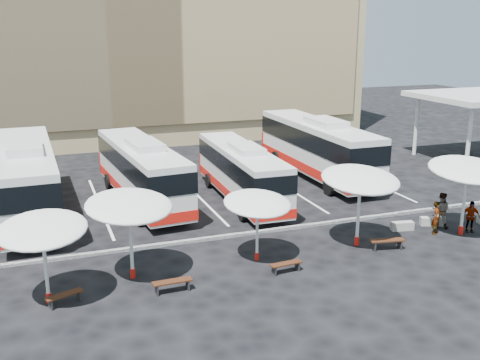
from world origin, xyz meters
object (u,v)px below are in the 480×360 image
object	(u,v)px
wood_bench_1	(172,283)
passenger_0	(437,218)
sunshade_4	(467,170)
bus_3	(317,146)
sunshade_1	(129,206)
sunshade_3	(360,180)
bus_2	(241,171)
sunshade_0	(42,230)
conc_bench_0	(402,226)
conc_bench_1	(431,221)
wood_bench_2	(286,265)
bus_1	(141,170)
wood_bench_3	(387,242)
bus_0	(27,177)
passenger_2	(470,217)
sunshade_2	(257,204)
wood_bench_0	(65,296)
passenger_1	(441,210)

from	to	relation	value
wood_bench_1	passenger_0	bearing A→B (deg)	6.96
sunshade_4	passenger_0	world-z (taller)	sunshade_4
bus_3	passenger_0	distance (m)	12.37
sunshade_1	sunshade_3	distance (m)	10.81
bus_2	wood_bench_1	bearing A→B (deg)	-121.06
sunshade_0	conc_bench_0	distance (m)	17.87
bus_3	conc_bench_0	size ratio (longest dim) A/B	11.41
conc_bench_0	conc_bench_1	world-z (taller)	conc_bench_1
sunshade_4	wood_bench_2	bearing A→B (deg)	-173.88
sunshade_0	wood_bench_2	distance (m)	10.05
sunshade_0	bus_1	bearing A→B (deg)	63.37
sunshade_4	wood_bench_1	distance (m)	15.65
bus_1	wood_bench_3	size ratio (longest dim) A/B	7.37
bus_0	conc_bench_1	size ratio (longest dim) A/B	11.55
conc_bench_1	passenger_0	world-z (taller)	passenger_0
sunshade_3	wood_bench_2	distance (m)	5.65
sunshade_3	passenger_2	bearing A→B (deg)	-3.71
bus_2	passenger_0	world-z (taller)	bus_2
bus_2	wood_bench_3	xyz separation A→B (m)	(3.72, -9.84, -1.44)
passenger_2	sunshade_3	bearing A→B (deg)	-159.51
wood_bench_2	bus_0	bearing A→B (deg)	130.51
sunshade_4	conc_bench_1	distance (m)	3.58
bus_0	wood_bench_3	bearing A→B (deg)	-36.64
conc_bench_0	sunshade_2	bearing A→B (deg)	-173.45
bus_0	wood_bench_0	size ratio (longest dim) A/B	9.30
passenger_2	conc_bench_0	bearing A→B (deg)	179.55
bus_3	sunshade_4	xyz separation A→B (m)	(1.54, -12.80, 1.21)
wood_bench_2	passenger_0	bearing A→B (deg)	10.02
bus_0	passenger_0	xyz separation A→B (m)	(19.38, -10.39, -1.34)
wood_bench_1	wood_bench_2	bearing A→B (deg)	1.30
passenger_0	bus_1	bearing A→B (deg)	97.06
conc_bench_1	passenger_2	world-z (taller)	passenger_2
sunshade_3	sunshade_4	distance (m)	5.78
bus_2	passenger_2	xyz separation A→B (m)	(9.08, -9.26, -1.00)
bus_3	passenger_0	world-z (taller)	bus_3
sunshade_0	passenger_1	size ratio (longest dim) A/B	2.03
bus_2	conc_bench_0	world-z (taller)	bus_2
sunshade_2	passenger_1	world-z (taller)	sunshade_2
passenger_1	passenger_2	xyz separation A→B (m)	(0.97, -1.03, -0.13)
sunshade_1	wood_bench_2	bearing A→B (deg)	-15.50
bus_0	wood_bench_0	world-z (taller)	bus_0
bus_1	conc_bench_1	distance (m)	16.72
sunshade_0	wood_bench_0	size ratio (longest dim) A/B	2.66
sunshade_1	passenger_2	bearing A→B (deg)	-1.65
wood_bench_0	wood_bench_3	world-z (taller)	wood_bench_3
bus_0	passenger_1	xyz separation A→B (m)	(20.21, -9.72, -1.24)
sunshade_4	sunshade_0	bearing A→B (deg)	-178.73
wood_bench_2	bus_3	bearing A→B (deg)	57.84
conc_bench_0	wood_bench_1	bearing A→B (deg)	-167.87
sunshade_2	conc_bench_0	size ratio (longest dim) A/B	2.94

